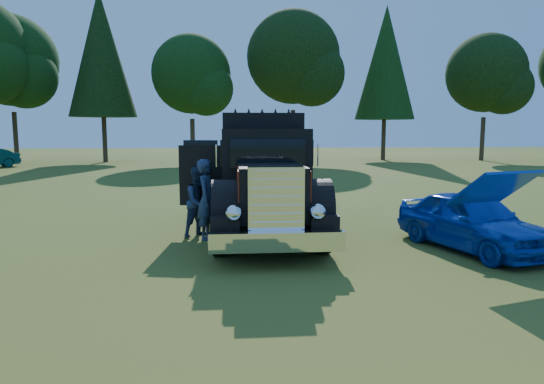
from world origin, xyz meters
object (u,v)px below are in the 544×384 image
(diamond_t_truck, at_px, (264,182))
(spectator_far, at_px, (199,202))
(hotrod_coupe, at_px, (472,221))
(spectator_near, at_px, (207,199))

(diamond_t_truck, xyz_separation_m, spectator_far, (-1.59, -0.24, -0.43))
(hotrod_coupe, bearing_deg, spectator_near, 164.82)
(spectator_near, distance_m, spectator_far, 0.40)
(diamond_t_truck, height_order, hotrod_coupe, diamond_t_truck)
(hotrod_coupe, relative_size, spectator_far, 2.51)
(hotrod_coupe, distance_m, spectator_near, 5.93)
(diamond_t_truck, relative_size, spectator_far, 4.24)
(diamond_t_truck, distance_m, spectator_far, 1.67)
(diamond_t_truck, relative_size, hotrod_coupe, 1.69)
(spectator_far, bearing_deg, spectator_near, -98.98)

